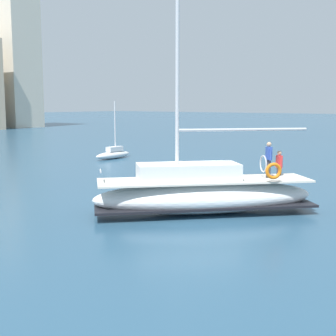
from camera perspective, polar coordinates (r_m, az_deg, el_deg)
name	(u,v)px	position (r m, az deg, el deg)	size (l,w,h in m)	color
ground_plane	(194,206)	(21.76, 3.24, -4.62)	(400.00, 400.00, 0.00)	#284C66
main_sailboat	(203,193)	(20.17, 4.25, -3.03)	(8.72, 8.23, 11.49)	white
moored_sloop_near	(113,154)	(40.40, -6.71, 1.76)	(3.94, 0.98, 4.91)	silver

